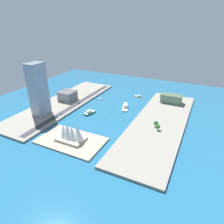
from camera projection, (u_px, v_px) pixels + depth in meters
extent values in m
plane|color=#23668E|center=(106.00, 113.00, 316.44)|extent=(440.00, 440.00, 0.00)
cube|color=gray|center=(159.00, 123.00, 282.27)|extent=(70.00, 240.00, 2.82)
cube|color=gray|center=(64.00, 103.00, 349.39)|extent=(70.00, 240.00, 2.82)
cube|color=#A89E89|center=(71.00, 140.00, 243.58)|extent=(80.84, 48.54, 2.00)
cube|color=#38383D|center=(76.00, 105.00, 338.79)|extent=(9.50, 228.00, 0.15)
cube|color=orange|center=(138.00, 97.00, 379.55)|extent=(13.89, 4.91, 1.24)
cone|color=orange|center=(134.00, 96.00, 382.44)|extent=(1.12, 1.12, 1.12)
cube|color=white|center=(139.00, 96.00, 377.84)|extent=(6.07, 3.63, 2.39)
cube|color=beige|center=(138.00, 96.00, 379.26)|extent=(13.33, 4.71, 0.10)
cube|color=silver|center=(125.00, 108.00, 329.78)|extent=(16.52, 26.53, 2.13)
cone|color=silver|center=(125.00, 112.00, 318.04)|extent=(2.45, 2.45, 1.92)
cube|color=white|center=(125.00, 105.00, 331.29)|extent=(9.50, 13.77, 5.37)
cube|color=beige|center=(125.00, 108.00, 329.30)|extent=(15.86, 25.47, 0.10)
cube|color=white|center=(100.00, 99.00, 368.93)|extent=(3.66, 8.77, 1.00)
cone|color=white|center=(102.00, 98.00, 372.37)|extent=(0.99, 0.99, 0.90)
cube|color=white|center=(100.00, 99.00, 367.37)|extent=(2.66, 3.87, 1.22)
cube|color=beige|center=(100.00, 99.00, 368.69)|extent=(3.51, 8.42, 0.10)
cylinder|color=silver|center=(101.00, 96.00, 366.82)|extent=(0.24, 0.24, 10.27)
cube|color=#2D8C4C|center=(90.00, 113.00, 312.92)|extent=(12.70, 20.76, 2.81)
cone|color=#2D8C4C|center=(94.00, 111.00, 319.98)|extent=(3.11, 3.11, 2.53)
cube|color=white|center=(89.00, 111.00, 310.55)|extent=(7.08, 9.00, 3.39)
cube|color=beige|center=(90.00, 112.00, 312.29)|extent=(12.19, 19.93, 0.10)
cube|color=gray|center=(68.00, 96.00, 355.70)|extent=(26.18, 25.48, 15.32)
cube|color=#59595C|center=(67.00, 92.00, 352.23)|extent=(27.23, 26.50, 0.80)
cube|color=slate|center=(171.00, 99.00, 345.08)|extent=(34.74, 17.30, 13.39)
cube|color=#47624A|center=(172.00, 95.00, 342.03)|extent=(36.13, 17.99, 0.80)
cube|color=#8C9EB2|center=(38.00, 90.00, 290.87)|extent=(18.28, 23.86, 77.06)
cube|color=slate|center=(34.00, 63.00, 274.09)|extent=(19.01, 24.81, 0.80)
cylinder|color=black|center=(57.00, 117.00, 296.98)|extent=(0.25, 0.64, 0.64)
cylinder|color=black|center=(58.00, 117.00, 296.33)|extent=(0.25, 0.64, 0.64)
cylinder|color=black|center=(55.00, 118.00, 294.41)|extent=(0.25, 0.64, 0.64)
cylinder|color=black|center=(56.00, 118.00, 293.76)|extent=(0.25, 0.64, 0.64)
cube|color=blue|center=(57.00, 117.00, 295.22)|extent=(1.84, 4.56, 0.89)
cube|color=#262D38|center=(56.00, 117.00, 294.73)|extent=(1.61, 2.56, 0.54)
cylinder|color=black|center=(62.00, 114.00, 306.20)|extent=(0.26, 0.65, 0.64)
cylinder|color=black|center=(63.00, 114.00, 305.54)|extent=(0.26, 0.65, 0.64)
cylinder|color=black|center=(60.00, 115.00, 303.39)|extent=(0.26, 0.65, 0.64)
cylinder|color=black|center=(61.00, 115.00, 302.73)|extent=(0.26, 0.65, 0.64)
cube|color=#B7B7BC|center=(61.00, 114.00, 304.33)|extent=(1.91, 5.04, 0.84)
cube|color=#262D38|center=(61.00, 114.00, 303.82)|extent=(1.64, 2.84, 0.58)
cylinder|color=black|center=(79.00, 103.00, 343.90)|extent=(0.28, 0.65, 0.64)
cylinder|color=black|center=(80.00, 103.00, 343.33)|extent=(0.28, 0.65, 0.64)
cylinder|color=black|center=(78.00, 104.00, 341.01)|extent=(0.28, 0.65, 0.64)
cylinder|color=black|center=(79.00, 104.00, 340.43)|extent=(0.28, 0.65, 0.64)
cube|color=black|center=(79.00, 103.00, 342.05)|extent=(2.02, 5.07, 0.77)
cube|color=#262D38|center=(79.00, 103.00, 341.56)|extent=(1.71, 2.86, 0.51)
cylinder|color=black|center=(88.00, 98.00, 360.82)|extent=(0.18, 0.18, 5.50)
cube|color=black|center=(88.00, 96.00, 359.42)|extent=(0.36, 0.36, 1.00)
sphere|color=red|center=(88.00, 96.00, 359.27)|extent=(0.24, 0.24, 0.24)
sphere|color=yellow|center=(88.00, 96.00, 359.42)|extent=(0.24, 0.24, 0.24)
sphere|color=green|center=(88.00, 96.00, 359.57)|extent=(0.24, 0.24, 0.24)
cube|color=#BCAD93|center=(71.00, 139.00, 242.50)|extent=(34.31, 22.06, 3.00)
cone|color=white|center=(78.00, 132.00, 232.56)|extent=(12.96, 8.81, 23.23)
cone|color=white|center=(73.00, 133.00, 237.18)|extent=(13.45, 11.36, 17.26)
cone|color=white|center=(68.00, 131.00, 239.46)|extent=(15.67, 13.62, 18.85)
cone|color=white|center=(64.00, 131.00, 242.25)|extent=(14.94, 12.57, 17.14)
cylinder|color=brown|center=(156.00, 126.00, 270.62)|extent=(0.50, 0.50, 2.58)
sphere|color=#2D7233|center=(156.00, 123.00, 268.94)|extent=(6.51, 6.51, 6.51)
cylinder|color=brown|center=(158.00, 129.00, 262.38)|extent=(0.50, 0.50, 3.03)
sphere|color=#2D7233|center=(158.00, 126.00, 260.72)|extent=(5.84, 5.84, 5.84)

